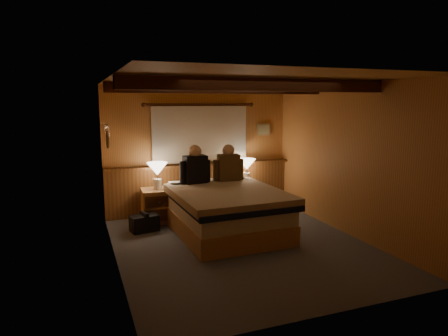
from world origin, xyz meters
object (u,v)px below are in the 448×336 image
lamp_right (247,166)px  bed (226,210)px  nightstand_right (245,196)px  duffel_bag (144,223)px  person_left (195,168)px  nightstand_left (157,205)px  lamp_left (157,170)px  person_right (228,166)px

lamp_right → bed: bearing=-127.6°
nightstand_right → duffel_bag: nightstand_right is taller
bed → person_left: bearing=112.4°
nightstand_left → duffel_bag: size_ratio=1.20×
nightstand_right → lamp_left: 1.83m
bed → duffel_bag: bed is taller
lamp_left → person_left: person_left is taller
person_right → duffel_bag: (-1.54, -0.15, -0.84)m
bed → lamp_left: 1.45m
lamp_right → person_left: (-1.16, -0.43, 0.10)m
nightstand_left → person_left: (0.61, -0.32, 0.69)m
person_right → person_left: bearing=-173.2°
lamp_left → person_left: 0.68m
nightstand_right → lamp_left: lamp_left is taller
nightstand_right → person_right: 0.94m
nightstand_right → person_right: size_ratio=0.91×
nightstand_right → duffel_bag: bearing=-152.8°
nightstand_right → nightstand_left: bearing=-164.7°
nightstand_left → duffel_bag: bearing=-121.7°
lamp_right → person_left: bearing=-159.7°
lamp_left → lamp_right: size_ratio=1.07×
bed → nightstand_right: bearing=51.9°
nightstand_left → bed: bearing=-45.0°
bed → nightstand_right: 1.37m
nightstand_left → nightstand_right: nightstand_left is taller
bed → lamp_left: bearing=130.2°
lamp_right → person_right: bearing=-142.6°
nightstand_left → lamp_right: bearing=6.2°
nightstand_left → person_left: 0.98m
bed → lamp_left: lamp_left is taller
bed → nightstand_left: bearing=130.9°
bed → lamp_left: size_ratio=4.53×
nightstand_left → duffel_bag: nightstand_left is taller
nightstand_left → lamp_left: 0.63m
lamp_left → person_left: bearing=-28.7°
bed → person_right: (0.32, 0.70, 0.61)m
lamp_left → lamp_right: (1.75, 0.10, -0.03)m
nightstand_right → person_right: person_right is taller
nightstand_right → person_left: size_ratio=0.89×
bed → nightstand_left: 1.36m
person_left → person_right: (0.62, 0.02, -0.01)m
nightstand_left → person_right: size_ratio=0.87×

